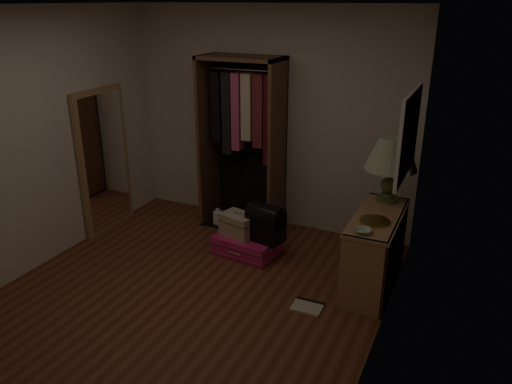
% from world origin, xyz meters
% --- Properties ---
extents(ground, '(4.00, 4.00, 0.00)m').
position_xyz_m(ground, '(0.00, 0.00, 0.00)').
color(ground, '#572B18').
rests_on(ground, ground).
extents(room_walls, '(3.52, 4.02, 2.60)m').
position_xyz_m(room_walls, '(0.08, 0.04, 1.50)').
color(room_walls, beige).
rests_on(room_walls, ground).
extents(console_bookshelf, '(0.42, 1.12, 0.75)m').
position_xyz_m(console_bookshelf, '(1.54, 1.03, 0.39)').
color(console_bookshelf, '#9E744C').
rests_on(console_bookshelf, ground).
extents(open_wardrobe, '(0.95, 0.50, 2.05)m').
position_xyz_m(open_wardrobe, '(-0.24, 1.77, 1.21)').
color(open_wardrobe, brown).
rests_on(open_wardrobe, ground).
extents(floor_mirror, '(0.06, 0.80, 1.70)m').
position_xyz_m(floor_mirror, '(-1.70, 1.00, 0.85)').
color(floor_mirror, '#9C774B').
rests_on(floor_mirror, ground).
extents(pink_suitcase, '(0.74, 0.57, 0.21)m').
position_xyz_m(pink_suitcase, '(0.13, 1.08, 0.10)').
color(pink_suitcase, '#C71860').
rests_on(pink_suitcase, ground).
extents(train_case, '(0.42, 0.34, 0.27)m').
position_xyz_m(train_case, '(0.04, 1.06, 0.34)').
color(train_case, tan).
rests_on(train_case, pink_suitcase).
extents(black_bag, '(0.43, 0.32, 0.41)m').
position_xyz_m(black_bag, '(0.35, 1.08, 0.42)').
color(black_bag, black).
rests_on(black_bag, pink_suitcase).
extents(table_lamp, '(0.59, 0.59, 0.65)m').
position_xyz_m(table_lamp, '(1.54, 1.41, 1.22)').
color(table_lamp, '#46572A').
rests_on(table_lamp, console_bookshelf).
extents(brass_tray, '(0.36, 0.36, 0.02)m').
position_xyz_m(brass_tray, '(1.54, 0.84, 0.76)').
color(brass_tray, '#AB8D42').
rests_on(brass_tray, console_bookshelf).
extents(ceramic_bowl, '(0.19, 0.19, 0.04)m').
position_xyz_m(ceramic_bowl, '(1.49, 0.57, 0.77)').
color(ceramic_bowl, '#A5C6A6').
rests_on(ceramic_bowl, console_bookshelf).
extents(white_jug, '(0.16, 0.16, 0.21)m').
position_xyz_m(white_jug, '(-0.53, 1.60, 0.09)').
color(white_jug, white).
rests_on(white_jug, ground).
extents(floor_book, '(0.28, 0.22, 0.03)m').
position_xyz_m(floor_book, '(1.09, 0.37, 0.01)').
color(floor_book, beige).
rests_on(floor_book, ground).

